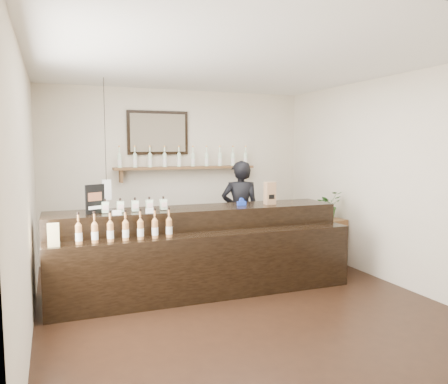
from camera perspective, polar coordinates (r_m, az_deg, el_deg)
ground at (r=5.44m, az=1.51°, el=-13.99°), size 5.00×5.00×0.00m
room_shell at (r=5.12m, az=1.56°, el=4.25°), size 5.00×5.00×5.00m
back_wall_decor at (r=7.31m, az=-6.96°, el=5.18°), size 2.66×0.96×1.69m
counter at (r=5.71m, az=-3.19°, el=-7.82°), size 3.80×1.07×1.23m
promo_sign at (r=5.40m, az=-16.50°, el=-0.90°), size 0.23×0.13×0.35m
paper_bag at (r=6.05m, az=6.01°, el=-0.16°), size 0.15×0.11×0.31m
tape_dispenser at (r=5.94m, az=2.31°, el=-1.37°), size 0.12×0.05×0.10m
side_cabinet at (r=7.12m, az=13.37°, el=-6.29°), size 0.45×0.56×0.73m
potted_plant at (r=7.02m, az=13.49°, el=-1.64°), size 0.42×0.37×0.44m
shopkeeper at (r=6.89m, az=2.14°, el=-1.80°), size 0.78×0.63×1.85m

